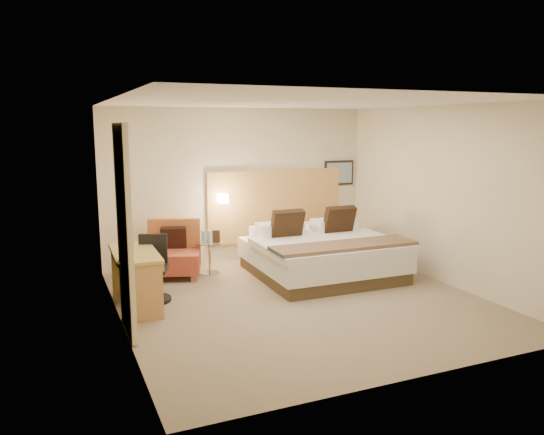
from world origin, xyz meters
name	(u,v)px	position (x,y,z in m)	size (l,w,h in m)	color
floor	(300,301)	(0.00, 0.00, -0.01)	(4.80, 5.00, 0.02)	#7E6C55
ceiling	(302,101)	(0.00, 0.00, 2.71)	(4.80, 5.00, 0.02)	white
wall_back	(239,185)	(0.00, 2.51, 1.35)	(4.80, 0.02, 2.70)	beige
wall_front	(422,241)	(0.00, -2.51, 1.35)	(4.80, 0.02, 2.70)	beige
wall_left	(117,216)	(-2.41, 0.00, 1.35)	(0.02, 5.00, 2.70)	beige
wall_right	(443,195)	(2.41, 0.00, 1.35)	(0.02, 5.00, 2.70)	beige
headboard_panel	(276,205)	(0.70, 2.47, 0.95)	(2.60, 0.04, 1.30)	tan
art_frame	(339,173)	(2.02, 2.48, 1.50)	(0.62, 0.03, 0.47)	black
art_canvas	(339,173)	(2.02, 2.46, 1.50)	(0.54, 0.01, 0.39)	#768DA2
lamp_arm	(222,198)	(-0.35, 2.42, 1.15)	(0.02, 0.02, 0.12)	silver
lamp_shade	(223,198)	(-0.35, 2.36, 1.15)	(0.15, 0.15, 0.15)	#FFEDC6
curtain	(124,231)	(-2.36, -0.25, 1.22)	(0.06, 0.90, 2.42)	beige
bottle_a	(203,236)	(-0.85, 1.87, 0.62)	(0.06, 0.06, 0.19)	#84B0CC
bottle_b	(209,236)	(-0.76, 1.87, 0.62)	(0.06, 0.06, 0.19)	#92C4E2
menu_folder	(216,236)	(-0.67, 1.74, 0.63)	(0.12, 0.05, 0.21)	#3D2619
bed	(321,254)	(0.86, 1.00, 0.35)	(2.24, 2.16, 1.07)	#403320
lounge_chair	(173,254)	(-1.34, 1.90, 0.36)	(1.04, 0.97, 0.90)	#B17653
side_table	(210,256)	(-0.77, 1.80, 0.29)	(0.59, 0.59, 0.52)	silver
desk	(137,263)	(-2.11, 0.59, 0.60)	(0.59, 1.24, 0.77)	#B19945
desk_chair	(152,274)	(-1.88, 0.81, 0.37)	(0.65, 0.65, 0.90)	black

